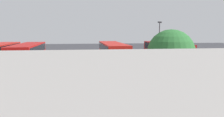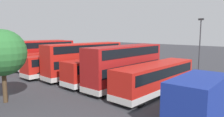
{
  "view_description": "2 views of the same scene",
  "coord_description": "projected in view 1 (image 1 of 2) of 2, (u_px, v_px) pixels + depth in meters",
  "views": [
    {
      "loc": [
        2.25,
        38.15,
        6.11
      ],
      "look_at": [
        -2.2,
        4.43,
        1.87
      ],
      "focal_mm": 35.34,
      "sensor_mm": 36.0,
      "label": 1
    },
    {
      "loc": [
        -23.53,
        26.61,
        5.96
      ],
      "look_at": [
        1.09,
        1.54,
        1.55
      ],
      "focal_mm": 33.07,
      "sensor_mm": 36.0,
      "label": 2
    }
  ],
  "objects": [
    {
      "name": "bus_single_deck_sixth",
      "position": [
        58.0,
        67.0,
        27.97
      ],
      "size": [
        2.61,
        10.79,
        2.95
      ],
      "color": "red",
      "rests_on": "ground"
    },
    {
      "name": "bus_single_deck_near_end",
      "position": [
        191.0,
        63.0,
        30.82
      ],
      "size": [
        2.96,
        11.39,
        2.95
      ],
      "color": "red",
      "rests_on": "ground"
    },
    {
      "name": "bus_double_decker_fourth",
      "position": [
        113.0,
        59.0,
        29.1
      ],
      "size": [
        2.76,
        11.75,
        4.55
      ],
      "color": "red",
      "rests_on": "ground"
    },
    {
      "name": "tree_midleft",
      "position": [
        171.0,
        53.0,
        18.24
      ],
      "size": [
        3.92,
        3.92,
        6.27
      ],
      "color": "#4C3823",
      "rests_on": "ground"
    },
    {
      "name": "ground_plane",
      "position": [
        96.0,
        66.0,
        38.58
      ],
      "size": [
        140.0,
        140.0,
        0.0
      ],
      "primitive_type": "plane",
      "color": "#38383D"
    },
    {
      "name": "bus_single_deck_fifth",
      "position": [
        86.0,
        67.0,
        27.83
      ],
      "size": [
        3.09,
        12.03,
        2.95
      ],
      "color": "red",
      "rests_on": "ground"
    },
    {
      "name": "waste_bin_yellow",
      "position": [
        27.0,
        66.0,
        35.3
      ],
      "size": [
        0.6,
        0.6,
        0.95
      ],
      "primitive_type": "cylinder",
      "color": "#197F33",
      "rests_on": "ground"
    },
    {
      "name": "lamp_post_tall",
      "position": [
        159.0,
        39.0,
        41.92
      ],
      "size": [
        0.7,
        0.3,
        7.9
      ],
      "color": "#38383D",
      "rests_on": "ground"
    },
    {
      "name": "bus_single_deck_third",
      "position": [
        143.0,
        65.0,
        29.33
      ],
      "size": [
        2.9,
        10.56,
        2.95
      ],
      "color": "red",
      "rests_on": "ground"
    },
    {
      "name": "car_hatchback_silver",
      "position": [
        37.0,
        60.0,
        41.53
      ],
      "size": [
        3.98,
        4.75,
        1.43
      ],
      "color": "black",
      "rests_on": "ground"
    },
    {
      "name": "bus_double_decker_seventh",
      "position": [
        29.0,
        61.0,
        26.89
      ],
      "size": [
        2.84,
        11.28,
        4.55
      ],
      "color": "#B71411",
      "rests_on": "ground"
    },
    {
      "name": "bus_double_decker_second",
      "position": [
        166.0,
        58.0,
        29.96
      ],
      "size": [
        3.17,
        10.94,
        4.55
      ],
      "color": "#A51919",
      "rests_on": "ground"
    }
  ]
}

